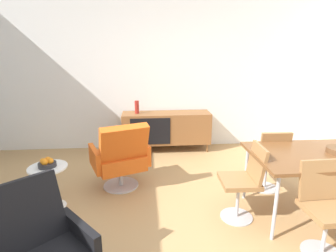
{
  "coord_description": "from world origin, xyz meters",
  "views": [
    {
      "loc": [
        -0.37,
        -2.45,
        1.82
      ],
      "look_at": [
        -0.11,
        0.63,
        0.94
      ],
      "focal_mm": 28.74,
      "sensor_mm": 36.0,
      "label": 1
    }
  ],
  "objects_px": {
    "vase_cobalt": "(137,107)",
    "fruit_bowl": "(47,163)",
    "sideboard": "(166,128)",
    "side_table_round": "(50,182)",
    "dining_chair_back_left": "(269,158)",
    "lounge_chair_red": "(121,156)",
    "dining_table": "(326,157)",
    "dining_chair_front_left": "(325,205)",
    "dining_chair_near_window": "(245,179)"
  },
  "relations": [
    {
      "from": "vase_cobalt",
      "to": "dining_chair_back_left",
      "type": "relative_size",
      "value": 0.27
    },
    {
      "from": "dining_chair_back_left",
      "to": "sideboard",
      "type": "bearing_deg",
      "value": 126.95
    },
    {
      "from": "dining_table",
      "to": "vase_cobalt",
      "type": "bearing_deg",
      "value": 133.9
    },
    {
      "from": "side_table_round",
      "to": "lounge_chair_red",
      "type": "bearing_deg",
      "value": 25.53
    },
    {
      "from": "sideboard",
      "to": "lounge_chair_red",
      "type": "bearing_deg",
      "value": -117.13
    },
    {
      "from": "vase_cobalt",
      "to": "dining_chair_back_left",
      "type": "xyz_separation_m",
      "value": [
        1.75,
        -1.62,
        -0.37
      ]
    },
    {
      "from": "side_table_round",
      "to": "fruit_bowl",
      "type": "bearing_deg",
      "value": 177.84
    },
    {
      "from": "vase_cobalt",
      "to": "lounge_chair_red",
      "type": "bearing_deg",
      "value": -97.56
    },
    {
      "from": "vase_cobalt",
      "to": "side_table_round",
      "type": "distance_m",
      "value": 2.1
    },
    {
      "from": "dining_table",
      "to": "dining_chair_front_left",
      "type": "bearing_deg",
      "value": -122.22
    },
    {
      "from": "sideboard",
      "to": "fruit_bowl",
      "type": "xyz_separation_m",
      "value": [
        -1.52,
        -1.78,
        0.12
      ]
    },
    {
      "from": "side_table_round",
      "to": "fruit_bowl",
      "type": "distance_m",
      "value": 0.24
    },
    {
      "from": "dining_chair_front_left",
      "to": "vase_cobalt",
      "type": "bearing_deg",
      "value": 122.52
    },
    {
      "from": "side_table_round",
      "to": "dining_chair_back_left",
      "type": "bearing_deg",
      "value": 3.29
    },
    {
      "from": "sideboard",
      "to": "side_table_round",
      "type": "height_order",
      "value": "sideboard"
    },
    {
      "from": "dining_chair_back_left",
      "to": "vase_cobalt",
      "type": "bearing_deg",
      "value": 137.12
    },
    {
      "from": "dining_table",
      "to": "lounge_chair_red",
      "type": "xyz_separation_m",
      "value": [
        -2.29,
        0.79,
        -0.23
      ]
    },
    {
      "from": "side_table_round",
      "to": "fruit_bowl",
      "type": "relative_size",
      "value": 2.6
    },
    {
      "from": "sideboard",
      "to": "dining_chair_near_window",
      "type": "bearing_deg",
      "value": -72.64
    },
    {
      "from": "dining_table",
      "to": "dining_chair_front_left",
      "type": "height_order",
      "value": "dining_chair_front_left"
    },
    {
      "from": "vase_cobalt",
      "to": "fruit_bowl",
      "type": "bearing_deg",
      "value": -119.15
    },
    {
      "from": "side_table_round",
      "to": "fruit_bowl",
      "type": "height_order",
      "value": "fruit_bowl"
    },
    {
      "from": "dining_chair_near_window",
      "to": "sideboard",
      "type": "bearing_deg",
      "value": 107.36
    },
    {
      "from": "sideboard",
      "to": "side_table_round",
      "type": "xyz_separation_m",
      "value": [
        -1.52,
        -1.78,
        -0.12
      ]
    },
    {
      "from": "side_table_round",
      "to": "vase_cobalt",
      "type": "bearing_deg",
      "value": 60.88
    },
    {
      "from": "fruit_bowl",
      "to": "dining_chair_back_left",
      "type": "bearing_deg",
      "value": 3.29
    },
    {
      "from": "dining_chair_back_left",
      "to": "lounge_chair_red",
      "type": "height_order",
      "value": "lounge_chair_red"
    },
    {
      "from": "dining_chair_back_left",
      "to": "fruit_bowl",
      "type": "distance_m",
      "value": 2.75
    },
    {
      "from": "fruit_bowl",
      "to": "side_table_round",
      "type": "bearing_deg",
      "value": -2.16
    },
    {
      "from": "dining_chair_front_left",
      "to": "fruit_bowl",
      "type": "bearing_deg",
      "value": 160.69
    },
    {
      "from": "sideboard",
      "to": "dining_chair_back_left",
      "type": "xyz_separation_m",
      "value": [
        1.22,
        -1.62,
        0.03
      ]
    },
    {
      "from": "sideboard",
      "to": "dining_chair_back_left",
      "type": "height_order",
      "value": "dining_chair_back_left"
    },
    {
      "from": "lounge_chair_red",
      "to": "side_table_round",
      "type": "xyz_separation_m",
      "value": [
        -0.81,
        -0.39,
        -0.15
      ]
    },
    {
      "from": "dining_table",
      "to": "side_table_round",
      "type": "height_order",
      "value": "dining_table"
    },
    {
      "from": "dining_chair_back_left",
      "to": "dining_chair_front_left",
      "type": "height_order",
      "value": "same"
    },
    {
      "from": "vase_cobalt",
      "to": "lounge_chair_red",
      "type": "distance_m",
      "value": 1.45
    },
    {
      "from": "dining_chair_back_left",
      "to": "side_table_round",
      "type": "height_order",
      "value": "dining_chair_back_left"
    },
    {
      "from": "vase_cobalt",
      "to": "fruit_bowl",
      "type": "height_order",
      "value": "vase_cobalt"
    },
    {
      "from": "dining_table",
      "to": "lounge_chair_red",
      "type": "distance_m",
      "value": 2.43
    },
    {
      "from": "fruit_bowl",
      "to": "dining_table",
      "type": "bearing_deg",
      "value": -7.39
    },
    {
      "from": "side_table_round",
      "to": "fruit_bowl",
      "type": "xyz_separation_m",
      "value": [
        -0.0,
        0.0,
        0.24
      ]
    },
    {
      "from": "vase_cobalt",
      "to": "dining_chair_front_left",
      "type": "relative_size",
      "value": 0.27
    },
    {
      "from": "dining_table",
      "to": "side_table_round",
      "type": "bearing_deg",
      "value": 172.61
    },
    {
      "from": "dining_chair_back_left",
      "to": "fruit_bowl",
      "type": "relative_size",
      "value": 4.28
    },
    {
      "from": "dining_chair_near_window",
      "to": "dining_chair_front_left",
      "type": "bearing_deg",
      "value": -46.05
    },
    {
      "from": "vase_cobalt",
      "to": "fruit_bowl",
      "type": "relative_size",
      "value": 1.15
    },
    {
      "from": "dining_chair_near_window",
      "to": "dining_table",
      "type": "bearing_deg",
      "value": 0.15
    },
    {
      "from": "lounge_chair_red",
      "to": "sideboard",
      "type": "bearing_deg",
      "value": 62.87
    },
    {
      "from": "dining_chair_near_window",
      "to": "dining_chair_front_left",
      "type": "distance_m",
      "value": 0.77
    },
    {
      "from": "fruit_bowl",
      "to": "lounge_chair_red",
      "type": "bearing_deg",
      "value": 25.5
    }
  ]
}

